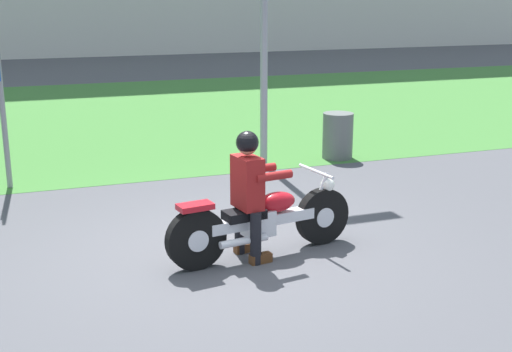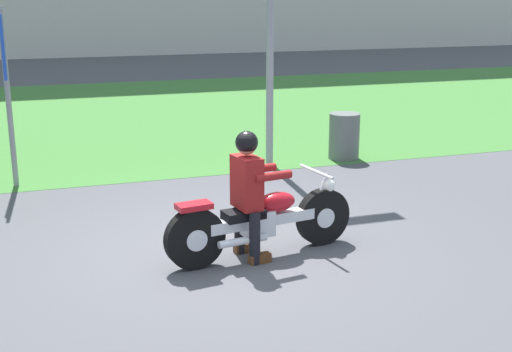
# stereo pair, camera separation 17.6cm
# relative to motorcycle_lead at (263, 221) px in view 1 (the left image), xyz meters

# --- Properties ---
(ground) EXTENTS (120.00, 120.00, 0.00)m
(ground) POSITION_rel_motorcycle_lead_xyz_m (-0.42, 0.26, -0.40)
(ground) COLOR #4C4C51
(grass_verge) EXTENTS (60.00, 12.00, 0.01)m
(grass_verge) POSITION_rel_motorcycle_lead_xyz_m (-0.42, 9.41, -0.39)
(grass_verge) COLOR #3D7533
(grass_verge) RESTS_ON ground
(motorcycle_lead) EXTENTS (2.21, 0.70, 0.88)m
(motorcycle_lead) POSITION_rel_motorcycle_lead_xyz_m (0.00, 0.00, 0.00)
(motorcycle_lead) COLOR black
(motorcycle_lead) RESTS_ON ground
(rider_lead) EXTENTS (0.60, 0.52, 1.41)m
(rider_lead) POSITION_rel_motorcycle_lead_xyz_m (-0.17, -0.02, 0.42)
(rider_lead) COLOR black
(rider_lead) RESTS_ON ground
(trash_can) EXTENTS (0.52, 0.52, 0.79)m
(trash_can) POSITION_rel_motorcycle_lead_xyz_m (2.79, 3.80, 0.00)
(trash_can) COLOR #595E5B
(trash_can) RESTS_ON ground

